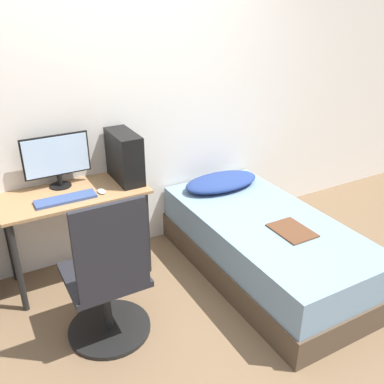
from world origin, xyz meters
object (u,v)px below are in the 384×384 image
(office_chair, at_px, (108,288))
(bed, at_px, (265,246))
(monitor, at_px, (57,158))
(keyboard, at_px, (66,199))
(pc_tower, at_px, (124,157))

(office_chair, distance_m, bed, 1.32)
(office_chair, xyz_separation_m, monitor, (-0.03, 0.91, 0.56))
(office_chair, relative_size, keyboard, 2.49)
(monitor, relative_size, pc_tower, 1.22)
(keyboard, bearing_deg, bed, -22.22)
(office_chair, bearing_deg, monitor, 91.88)
(keyboard, xyz_separation_m, pc_tower, (0.50, 0.14, 0.18))
(monitor, bearing_deg, bed, -31.28)
(bed, distance_m, monitor, 1.72)
(bed, xyz_separation_m, keyboard, (-1.37, 0.56, 0.50))
(pc_tower, bearing_deg, monitor, 165.85)
(monitor, bearing_deg, keyboard, -95.86)
(bed, bearing_deg, keyboard, 157.78)
(office_chair, height_order, monitor, monitor)
(keyboard, relative_size, pc_tower, 1.06)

